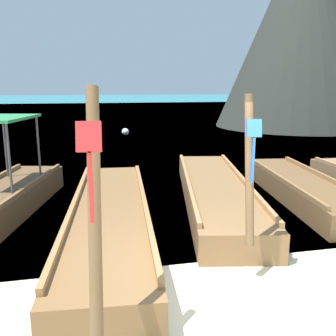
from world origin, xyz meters
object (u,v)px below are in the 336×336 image
object	(u,v)px
longtail_boat_yellow_ribbon	(302,189)
karst_rock	(306,29)
mooring_buoy_near	(125,132)
longtail_boat_blue_ribbon	(215,192)
longtail_boat_red_ribbon	(110,218)

from	to	relation	value
longtail_boat_yellow_ribbon	karst_rock	xyz separation A→B (m)	(9.33, 15.60, 6.18)
longtail_boat_yellow_ribbon	mooring_buoy_near	distance (m)	13.37
longtail_boat_blue_ribbon	longtail_boat_yellow_ribbon	bearing A→B (deg)	-4.80
longtail_boat_red_ribbon	karst_rock	world-z (taller)	karst_rock
longtail_boat_red_ribbon	mooring_buoy_near	distance (m)	14.28
longtail_boat_blue_ribbon	karst_rock	size ratio (longest dim) A/B	0.52
longtail_boat_blue_ribbon	longtail_boat_yellow_ribbon	size ratio (longest dim) A/B	1.24
longtail_boat_blue_ribbon	longtail_boat_yellow_ribbon	xyz separation A→B (m)	(2.17, -0.18, -0.00)
longtail_boat_blue_ribbon	mooring_buoy_near	xyz separation A→B (m)	(-0.84, 12.85, -0.07)
longtail_boat_red_ribbon	longtail_boat_blue_ribbon	xyz separation A→B (m)	(2.54, 1.33, -0.01)
longtail_boat_red_ribbon	longtail_boat_yellow_ribbon	xyz separation A→B (m)	(4.71, 1.15, -0.01)
longtail_boat_blue_ribbon	karst_rock	bearing A→B (deg)	53.27
karst_rock	longtail_boat_yellow_ribbon	bearing A→B (deg)	-120.90
longtail_boat_red_ribbon	longtail_boat_blue_ribbon	distance (m)	2.87
longtail_boat_yellow_ribbon	karst_rock	world-z (taller)	karst_rock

